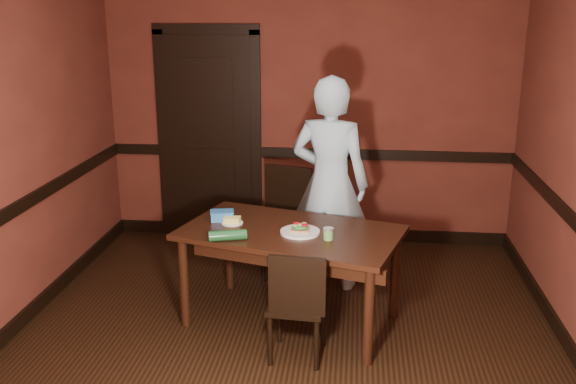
% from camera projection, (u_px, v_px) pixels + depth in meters
% --- Properties ---
extents(floor, '(4.00, 4.50, 0.01)m').
position_uv_depth(floor, '(283.00, 348.00, 4.53)').
color(floor, black).
rests_on(floor, ground).
extents(wall_back, '(4.00, 0.02, 2.70)m').
position_uv_depth(wall_back, '(309.00, 108.00, 6.29)').
color(wall_back, '#55231A').
rests_on(wall_back, ground).
extents(wall_front, '(4.00, 0.02, 2.70)m').
position_uv_depth(wall_front, '(198.00, 334.00, 2.00)').
color(wall_front, '#55231A').
rests_on(wall_front, ground).
extents(dado_back, '(4.00, 0.03, 0.10)m').
position_uv_depth(dado_back, '(308.00, 153.00, 6.41)').
color(dado_back, black).
rests_on(dado_back, ground).
extents(dado_left, '(0.03, 4.50, 0.10)m').
position_uv_depth(dado_left, '(1.00, 218.00, 4.48)').
color(dado_left, black).
rests_on(dado_left, ground).
extents(baseboard_back, '(4.00, 0.03, 0.12)m').
position_uv_depth(baseboard_back, '(308.00, 232.00, 6.64)').
color(baseboard_back, black).
rests_on(baseboard_back, ground).
extents(baseboard_left, '(0.03, 4.50, 0.12)m').
position_uv_depth(baseboard_left, '(15.00, 326.00, 4.72)').
color(baseboard_left, black).
rests_on(baseboard_left, ground).
extents(baseboard_right, '(0.03, 4.50, 0.12)m').
position_uv_depth(baseboard_right, '(576.00, 357.00, 4.31)').
color(baseboard_right, black).
rests_on(baseboard_right, ground).
extents(door, '(1.05, 0.07, 2.20)m').
position_uv_depth(door, '(209.00, 133.00, 6.44)').
color(door, black).
rests_on(door, ground).
extents(dining_table, '(1.76, 1.29, 0.74)m').
position_uv_depth(dining_table, '(291.00, 276.00, 4.82)').
color(dining_table, black).
rests_on(dining_table, floor).
extents(chair_far, '(0.56, 0.56, 0.96)m').
position_uv_depth(chair_far, '(293.00, 225.00, 5.60)').
color(chair_far, black).
rests_on(chair_far, floor).
extents(chair_near, '(0.40, 0.40, 0.80)m').
position_uv_depth(chair_near, '(297.00, 302.00, 4.33)').
color(chair_near, black).
rests_on(chair_near, floor).
extents(person, '(0.74, 0.57, 1.80)m').
position_uv_depth(person, '(330.00, 184.00, 5.33)').
color(person, '#A3CBDF').
rests_on(person, floor).
extents(sandwich_plate, '(0.29, 0.29, 0.07)m').
position_uv_depth(sandwich_plate, '(300.00, 230.00, 4.65)').
color(sandwich_plate, silver).
rests_on(sandwich_plate, dining_table).
extents(sauce_jar, '(0.07, 0.07, 0.09)m').
position_uv_depth(sauce_jar, '(328.00, 234.00, 4.52)').
color(sauce_jar, '#5D9949').
rests_on(sauce_jar, dining_table).
extents(cheese_saucer, '(0.16, 0.16, 0.05)m').
position_uv_depth(cheese_saucer, '(232.00, 221.00, 4.85)').
color(cheese_saucer, silver).
rests_on(cheese_saucer, dining_table).
extents(food_tub, '(0.20, 0.16, 0.07)m').
position_uv_depth(food_tub, '(222.00, 216.00, 4.92)').
color(food_tub, '#2C75C6').
rests_on(food_tub, dining_table).
extents(wrapped_veg, '(0.28, 0.15, 0.07)m').
position_uv_depth(wrapped_veg, '(228.00, 235.00, 4.50)').
color(wrapped_veg, '#174521').
rests_on(wrapped_veg, dining_table).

